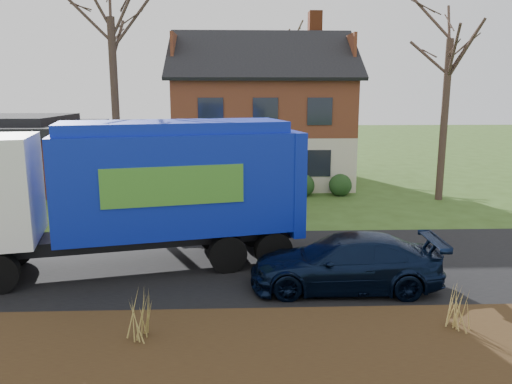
{
  "coord_description": "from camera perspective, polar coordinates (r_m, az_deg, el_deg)",
  "views": [
    {
      "loc": [
        0.61,
        -13.72,
        4.96
      ],
      "look_at": [
        1.25,
        2.5,
        1.66
      ],
      "focal_mm": 35.0,
      "sensor_mm": 36.0,
      "label": 1
    }
  ],
  "objects": [
    {
      "name": "ground",
      "position": [
        14.6,
        -4.56,
        -8.41
      ],
      "size": [
        120.0,
        120.0,
        0.0
      ],
      "primitive_type": "plane",
      "color": "#314918",
      "rests_on": "ground"
    },
    {
      "name": "road",
      "position": [
        14.6,
        -4.56,
        -8.37
      ],
      "size": [
        80.0,
        7.0,
        0.02
      ],
      "primitive_type": "cube",
      "color": "black",
      "rests_on": "ground"
    },
    {
      "name": "mulch_verge",
      "position": [
        9.71,
        -5.86,
        -18.25
      ],
      "size": [
        80.0,
        3.5,
        0.3
      ],
      "primitive_type": "cube",
      "color": "#321E10",
      "rests_on": "ground"
    },
    {
      "name": "main_house",
      "position": [
        27.66,
        -0.43,
        9.55
      ],
      "size": [
        12.95,
        8.95,
        9.26
      ],
      "color": "beige",
      "rests_on": "ground"
    },
    {
      "name": "garbage_truck",
      "position": [
        14.26,
        -13.34,
        0.78
      ],
      "size": [
        9.99,
        4.65,
        4.14
      ],
      "rotation": [
        0.0,
        0.0,
        0.22
      ],
      "color": "black",
      "rests_on": "ground"
    },
    {
      "name": "silver_sedan",
      "position": [
        18.89,
        -5.04,
        -1.71
      ],
      "size": [
        4.25,
        2.92,
        1.33
      ],
      "primitive_type": "imported",
      "rotation": [
        0.0,
        0.0,
        1.99
      ],
      "color": "#93959A",
      "rests_on": "ground"
    },
    {
      "name": "navy_wagon",
      "position": [
        12.95,
        10.13,
        -7.92
      ],
      "size": [
        4.86,
        2.13,
        1.39
      ],
      "primitive_type": "imported",
      "rotation": [
        0.0,
        0.0,
        -1.61
      ],
      "color": "black",
      "rests_on": "ground"
    },
    {
      "name": "tree_front_east",
      "position": [
        24.45,
        21.54,
        18.74
      ],
      "size": [
        3.71,
        3.71,
        10.3
      ],
      "color": "#423028",
      "rests_on": "ground"
    },
    {
      "name": "tree_back",
      "position": [
        36.11,
        3.68,
        17.36
      ],
      "size": [
        3.29,
        3.29,
        10.41
      ],
      "color": "#443529",
      "rests_on": "ground"
    },
    {
      "name": "grass_clump_mid",
      "position": [
        9.97,
        -12.85,
        -13.54
      ],
      "size": [
        0.35,
        0.29,
        0.98
      ],
      "color": "#9B8944",
      "rests_on": "mulch_verge"
    },
    {
      "name": "grass_clump_east",
      "position": [
        10.92,
        22.19,
        -11.99
      ],
      "size": [
        0.37,
        0.31,
        0.93
      ],
      "color": "tan",
      "rests_on": "mulch_verge"
    }
  ]
}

